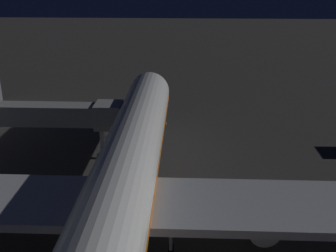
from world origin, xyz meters
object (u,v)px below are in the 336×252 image
object	(u,v)px
jet_bridge	(46,115)
traffic_cone_nose_port	(166,122)
airliner_at_gate	(120,191)
traffic_cone_nose_starboard	(137,122)

from	to	relation	value
jet_bridge	traffic_cone_nose_port	bearing A→B (deg)	-137.89
traffic_cone_nose_port	airliner_at_gate	bearing A→B (deg)	85.89
airliner_at_gate	jet_bridge	xyz separation A→B (m)	(11.84, -17.94, 0.09)
airliner_at_gate	traffic_cone_nose_port	bearing A→B (deg)	-94.11
jet_bridge	traffic_cone_nose_port	distance (m)	19.71
traffic_cone_nose_port	jet_bridge	bearing A→B (deg)	42.11
traffic_cone_nose_port	traffic_cone_nose_starboard	size ratio (longest dim) A/B	1.00
airliner_at_gate	traffic_cone_nose_port	distance (m)	31.18
airliner_at_gate	traffic_cone_nose_port	world-z (taller)	airliner_at_gate
airliner_at_gate	jet_bridge	distance (m)	21.49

